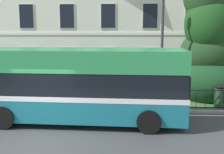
{
  "coord_description": "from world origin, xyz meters",
  "views": [
    {
      "loc": [
        3.37,
        -9.67,
        4.03
      ],
      "look_at": [
        2.53,
        4.94,
        1.6
      ],
      "focal_mm": 45.83,
      "sensor_mm": 36.0,
      "label": 1
    }
  ],
  "objects_px": {
    "single_decker_bus": "(80,84)",
    "street_lamp_post": "(162,39)",
    "georgian_townhouse": "(96,8)",
    "evergreen_tree": "(207,46)",
    "litter_bin": "(219,96)"
  },
  "relations": [
    {
      "from": "evergreen_tree",
      "to": "litter_bin",
      "type": "height_order",
      "value": "evergreen_tree"
    },
    {
      "from": "georgian_townhouse",
      "to": "street_lamp_post",
      "type": "relative_size",
      "value": 3.16
    },
    {
      "from": "single_decker_bus",
      "to": "litter_bin",
      "type": "relative_size",
      "value": 7.98
    },
    {
      "from": "single_decker_bus",
      "to": "street_lamp_post",
      "type": "bearing_deg",
      "value": 40.65
    },
    {
      "from": "evergreen_tree",
      "to": "single_decker_bus",
      "type": "distance_m",
      "value": 7.97
    },
    {
      "from": "georgian_townhouse",
      "to": "evergreen_tree",
      "type": "distance_m",
      "value": 12.96
    },
    {
      "from": "street_lamp_post",
      "to": "litter_bin",
      "type": "bearing_deg",
      "value": -14.49
    },
    {
      "from": "single_decker_bus",
      "to": "street_lamp_post",
      "type": "relative_size",
      "value": 1.54
    },
    {
      "from": "evergreen_tree",
      "to": "single_decker_bus",
      "type": "xyz_separation_m",
      "value": [
        -6.52,
        -4.36,
        -1.44
      ]
    },
    {
      "from": "single_decker_bus",
      "to": "georgian_townhouse",
      "type": "bearing_deg",
      "value": 95.6
    },
    {
      "from": "georgian_townhouse",
      "to": "evergreen_tree",
      "type": "height_order",
      "value": "georgian_townhouse"
    },
    {
      "from": "evergreen_tree",
      "to": "litter_bin",
      "type": "distance_m",
      "value": 3.16
    },
    {
      "from": "georgian_townhouse",
      "to": "evergreen_tree",
      "type": "xyz_separation_m",
      "value": [
        7.46,
        -10.2,
        -2.85
      ]
    },
    {
      "from": "evergreen_tree",
      "to": "street_lamp_post",
      "type": "height_order",
      "value": "evergreen_tree"
    },
    {
      "from": "georgian_townhouse",
      "to": "litter_bin",
      "type": "relative_size",
      "value": 16.4
    }
  ]
}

